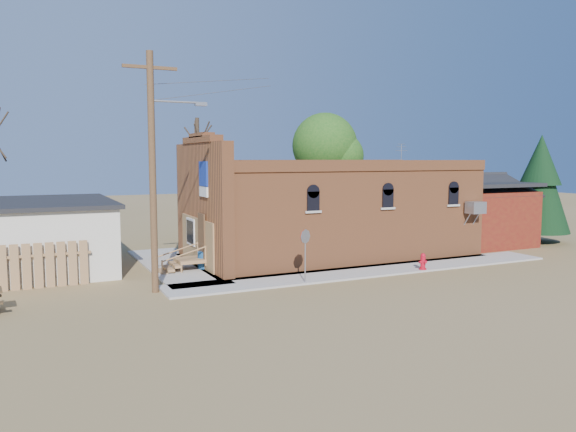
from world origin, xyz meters
name	(u,v)px	position (x,y,z in m)	size (l,w,h in m)	color
ground	(355,279)	(0.00, 0.00, 0.00)	(120.00, 120.00, 0.00)	olive
sidewalk_south	(373,271)	(1.50, 0.90, 0.04)	(19.00, 2.20, 0.08)	#9E9991
sidewalk_west	(174,265)	(-6.30, 6.00, 0.04)	(2.60, 10.00, 0.08)	#9E9991
brick_bar	(326,211)	(1.64, 5.49, 2.34)	(16.40, 7.97, 6.30)	#A95D33
red_shed	(470,206)	(11.50, 5.50, 2.27)	(5.40, 6.40, 4.30)	#621510
wood_fence	(21,267)	(-12.80, 3.80, 0.90)	(5.20, 0.10, 1.80)	olive
utility_pole	(154,167)	(-8.14, 1.20, 4.77)	(3.12, 0.26, 9.00)	#462D1C
tree_bare_near	(197,144)	(-3.00, 13.00, 5.96)	(2.80, 2.80, 7.65)	#402F24
tree_leafy	(325,146)	(6.00, 13.50, 5.93)	(4.40, 4.40, 8.15)	#402F24
evergreen_tree	(540,181)	(15.50, 4.00, 3.71)	(3.60, 3.60, 6.50)	#402F24
fire_hydrant	(423,261)	(3.59, 0.01, 0.45)	(0.42, 0.40, 0.75)	#B70A1D
stop_sign	(305,241)	(-2.40, 0.00, 1.74)	(0.55, 0.30, 2.17)	gray
trash_barrel	(203,260)	(-5.30, 4.54, 0.47)	(0.50, 0.50, 0.78)	navy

